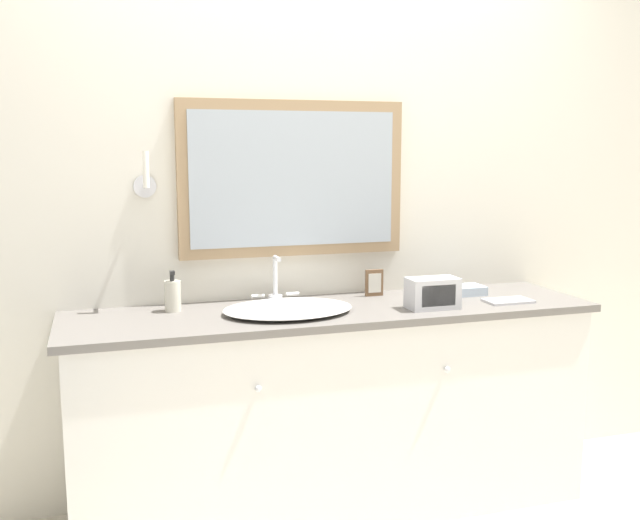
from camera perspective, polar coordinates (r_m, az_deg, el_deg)
wall_back at (r=3.12m, az=-0.63°, el=4.73°), size 8.00×0.18×2.55m
vanity_counter at (r=3.02m, az=1.12°, el=-11.86°), size 2.15×0.55×0.86m
sink_basin at (r=2.82m, az=-2.61°, el=-3.83°), size 0.52×0.43×0.20m
soap_bottle at (r=2.88m, az=-11.71°, el=-2.79°), size 0.07×0.07×0.16m
appliance_box at (r=2.91m, az=9.01°, el=-2.64°), size 0.20×0.11×0.12m
picture_frame at (r=3.13m, az=4.36°, el=-1.83°), size 0.08×0.01×0.12m
hand_towel_near_sink at (r=3.22m, az=11.42°, el=-2.38°), size 0.17×0.12×0.04m
metal_tray at (r=3.11m, az=14.81°, el=-3.17°), size 0.20×0.12×0.01m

